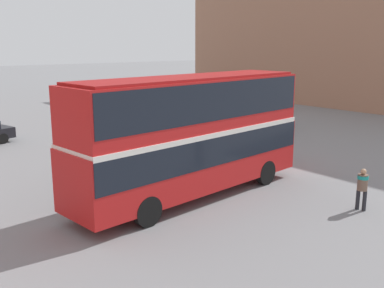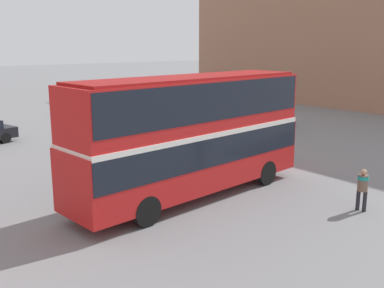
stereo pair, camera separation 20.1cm
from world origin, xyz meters
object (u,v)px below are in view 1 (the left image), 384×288
(double_decker_bus, at_px, (192,129))
(parked_car_kerb_far, at_px, (258,117))
(pedestrian_foreground, at_px, (362,185))
(parked_car_kerb_near, at_px, (134,128))

(double_decker_bus, relative_size, parked_car_kerb_far, 2.62)
(parked_car_kerb_far, bearing_deg, pedestrian_foreground, -129.58)
(pedestrian_foreground, height_order, parked_car_kerb_far, pedestrian_foreground)
(double_decker_bus, height_order, parked_car_kerb_far, double_decker_bus)
(pedestrian_foreground, relative_size, parked_car_kerb_near, 0.36)
(pedestrian_foreground, bearing_deg, parked_car_kerb_near, -106.53)
(double_decker_bus, bearing_deg, pedestrian_foreground, -58.27)
(double_decker_bus, bearing_deg, parked_car_kerb_far, 28.20)
(pedestrian_foreground, relative_size, parked_car_kerb_far, 0.38)
(double_decker_bus, relative_size, parked_car_kerb_near, 2.48)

